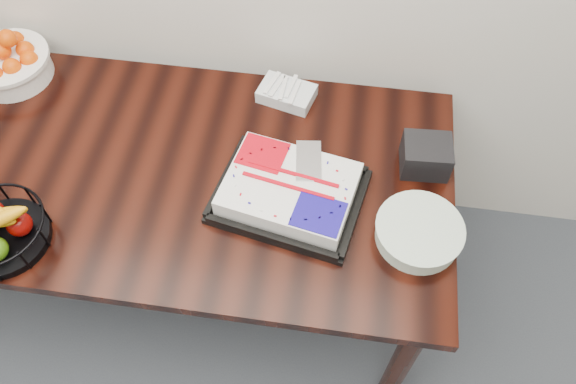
# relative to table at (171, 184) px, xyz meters

# --- Properties ---
(table) EXTENTS (1.80, 0.90, 0.75)m
(table) POSITION_rel_table_xyz_m (0.00, 0.00, 0.00)
(table) COLOR black
(table) RESTS_ON ground
(cake_tray) EXTENTS (0.49, 0.41, 0.09)m
(cake_tray) POSITION_rel_table_xyz_m (0.40, -0.06, 0.13)
(cake_tray) COLOR black
(cake_tray) RESTS_ON table
(tangerine_bowl) EXTENTS (0.29, 0.29, 0.18)m
(tangerine_bowl) POSITION_rel_table_xyz_m (-0.64, 0.32, 0.17)
(tangerine_bowl) COLOR white
(tangerine_bowl) RESTS_ON table
(plate_stack) EXTENTS (0.25, 0.25, 0.06)m
(plate_stack) POSITION_rel_table_xyz_m (0.79, -0.14, 0.12)
(plate_stack) COLOR white
(plate_stack) RESTS_ON table
(fork_bag) EXTENTS (0.21, 0.16, 0.05)m
(fork_bag) POSITION_rel_table_xyz_m (0.33, 0.35, 0.11)
(fork_bag) COLOR silver
(fork_bag) RESTS_ON table
(napkin_box) EXTENTS (0.15, 0.13, 0.10)m
(napkin_box) POSITION_rel_table_xyz_m (0.80, 0.12, 0.14)
(napkin_box) COLOR black
(napkin_box) RESTS_ON table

